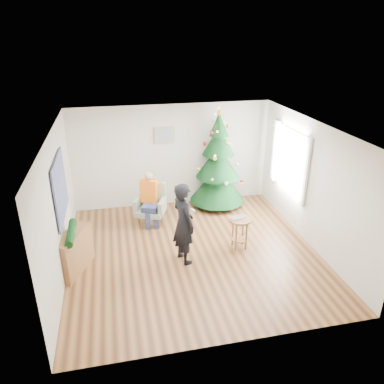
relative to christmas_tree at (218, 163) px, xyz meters
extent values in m
plane|color=brown|center=(-1.11, -2.15, -1.14)|extent=(5.00, 5.00, 0.00)
plane|color=white|center=(-1.11, -2.15, 1.46)|extent=(5.00, 5.00, 0.00)
plane|color=silver|center=(-1.11, 0.35, 0.16)|extent=(5.00, 0.00, 5.00)
plane|color=silver|center=(-1.11, -4.65, 0.16)|extent=(5.00, 0.00, 5.00)
plane|color=silver|center=(-3.61, -2.15, 0.16)|extent=(0.00, 5.00, 5.00)
plane|color=silver|center=(1.39, -2.15, 0.16)|extent=(0.00, 5.00, 5.00)
cube|color=white|center=(1.36, -1.15, 0.36)|extent=(0.04, 1.30, 1.40)
cube|color=white|center=(1.33, -1.90, 0.36)|extent=(0.05, 0.25, 1.50)
cube|color=white|center=(1.33, -0.40, 0.36)|extent=(0.05, 0.25, 1.50)
cylinder|color=#3F2816|center=(0.00, 0.00, -0.97)|extent=(0.11, 0.11, 0.32)
cone|color=black|center=(0.00, 0.00, -0.55)|extent=(1.39, 1.39, 0.91)
cone|color=black|center=(0.00, 0.00, 0.04)|extent=(1.12, 1.12, 0.80)
cone|color=black|center=(0.00, 0.00, 0.58)|extent=(0.82, 0.82, 0.70)
cone|color=black|center=(0.00, 0.00, 1.01)|extent=(0.47, 0.47, 0.59)
cone|color=gold|center=(0.00, 0.00, 1.31)|extent=(0.15, 0.15, 0.15)
cylinder|color=brown|center=(-0.12, -2.15, -0.48)|extent=(0.45, 0.45, 0.04)
cylinder|color=brown|center=(-0.12, -2.15, -0.93)|extent=(0.34, 0.34, 0.02)
imported|color=silver|center=(-0.12, -2.15, -0.45)|extent=(0.43, 0.36, 0.03)
cube|color=gray|center=(-1.82, -0.69, -0.82)|extent=(0.80, 0.78, 0.12)
cube|color=gray|center=(-1.72, -0.44, -0.48)|extent=(0.62, 0.34, 0.60)
cube|color=gray|center=(-2.09, -0.57, -0.66)|extent=(0.27, 0.49, 0.30)
cube|color=gray|center=(-1.55, -0.80, -0.66)|extent=(0.27, 0.49, 0.30)
cube|color=navy|center=(-1.82, -0.76, -0.69)|extent=(0.47, 0.48, 0.14)
cube|color=orange|center=(-1.82, -0.56, -0.36)|extent=(0.42, 0.33, 0.55)
sphere|color=tan|center=(-1.82, -0.58, 0.02)|extent=(0.20, 0.20, 0.20)
imported|color=black|center=(-1.35, -2.37, -0.31)|extent=(0.57, 0.70, 1.65)
cube|color=white|center=(-1.18, -2.40, -0.03)|extent=(0.08, 0.13, 0.04)
cube|color=brown|center=(-3.44, -2.27, -0.74)|extent=(0.68, 1.04, 0.80)
cylinder|color=black|center=(-3.44, -2.27, -0.32)|extent=(0.14, 0.90, 0.14)
cube|color=black|center=(-3.57, -1.85, 0.41)|extent=(0.03, 1.50, 1.15)
cube|color=tan|center=(-1.31, 0.32, 0.71)|extent=(0.52, 0.03, 0.42)
cube|color=gray|center=(-1.31, 0.29, 0.71)|extent=(0.44, 0.02, 0.34)
camera|label=1|loc=(-2.54, -8.59, 3.11)|focal=35.00mm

